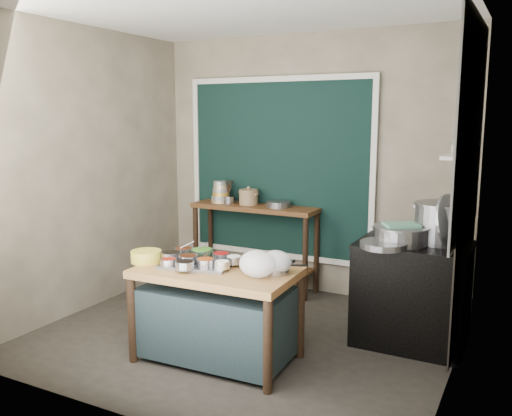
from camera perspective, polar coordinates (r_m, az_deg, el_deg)
The scene contains 31 objects.
floor at distance 4.96m, azimuth -1.44°, elevation -13.39°, with size 3.50×3.00×0.02m, color #28241F.
back_wall at distance 5.95m, azimuth 5.57°, elevation 4.49°, with size 3.50×0.02×2.80m, color gray.
left_wall at distance 5.66m, azimuth -17.33°, elevation 3.83°, with size 0.02×3.00×2.80m, color gray.
right_wall at distance 4.05m, azimuth 20.82°, elevation 1.50°, with size 0.02×3.00×2.80m, color gray.
ceiling at distance 4.65m, azimuth -1.59°, elevation 20.55°, with size 3.50×3.00×0.02m, color gray.
curtain_panel at distance 6.06m, azimuth 2.35°, elevation 4.14°, with size 2.10×0.02×1.90m, color black.
curtain_frame at distance 6.05m, azimuth 2.31°, elevation 4.13°, with size 2.22×0.03×2.02m, color beige, non-canonical shape.
tile_panel at distance 4.57m, azimuth 21.69°, elevation 7.97°, with size 0.02×1.70×1.70m, color #B2B2AA.
soot_patch at distance 4.82m, azimuth 21.03°, elevation -5.78°, with size 0.01×1.30×1.30m, color black.
wall_shelf at distance 4.89m, azimuth 20.66°, elevation 5.16°, with size 0.22×0.70×0.03m, color beige.
prep_table at distance 4.39m, azimuth -4.13°, elevation -11.13°, with size 1.25×0.72×0.75m, color olive.
back_counter at distance 6.13m, azimuth -0.16°, elevation -4.10°, with size 1.45×0.40×0.95m, color #533317.
stove_block at distance 4.86m, azimuth 16.08°, elevation -8.78°, with size 0.90×0.68×0.85m, color black.
stove_top at distance 4.74m, azimuth 16.32°, elevation -3.73°, with size 0.92×0.69×0.03m, color black.
condiment_tray at distance 4.38m, azimuth -6.21°, elevation -5.89°, with size 0.55×0.39×0.02m, color gray.
condiment_bowls at distance 4.38m, azimuth -6.32°, elevation -5.26°, with size 0.65×0.50×0.07m.
yellow_basin at distance 4.53m, azimuth -11.48°, elevation -5.02°, with size 0.25×0.25×0.10m, color gold.
saucepan at distance 4.13m, azimuth 2.23°, elevation -6.15°, with size 0.21×0.21×0.11m, color gray, non-canonical shape.
plastic_bag_a at distance 4.02m, azimuth 0.11°, elevation -5.91°, with size 0.27×0.23×0.21m, color white.
plastic_bag_b at distance 4.11m, azimuth 2.13°, elevation -5.71°, with size 0.24×0.21×0.18m, color white.
bowl_stack at distance 6.22m, azimuth -3.74°, elevation 1.56°, with size 0.22×0.22×0.25m.
utensil_cup at distance 6.16m, azimuth -2.87°, elevation 0.86°, with size 0.14×0.14×0.08m, color gray.
ceramic_crock at distance 6.07m, azimuth -0.79°, elevation 1.07°, with size 0.23×0.23×0.15m, color olive, non-canonical shape.
wide_bowl at distance 5.90m, azimuth 2.39°, elevation 0.40°, with size 0.26×0.26×0.07m, color gray.
stock_pot at distance 4.77m, azimuth 18.76°, elevation -1.50°, with size 0.44×0.44×0.34m, color gray, non-canonical shape.
pot_lid at distance 4.62m, azimuth 19.69°, elevation -1.32°, with size 0.44×0.44×0.02m, color gray.
steamer at distance 4.66m, azimuth 15.01°, elevation -2.77°, with size 0.47×0.47×0.15m, color gray, non-canonical shape.
green_cloth at distance 4.64m, azimuth 15.05°, elevation -1.73°, with size 0.27×0.21×0.02m, color #5CA489.
shallow_pan at distance 4.50m, azimuth 13.28°, elevation -3.80°, with size 0.38×0.38×0.05m, color gray.
shelf_bowl_stack at distance 4.86m, azimuth 20.68°, elevation 5.95°, with size 0.14×0.14×0.12m.
shelf_bowl_green at distance 5.07m, azimuth 20.94°, elevation 5.72°, with size 0.13×0.13×0.05m, color gray.
Camera 1 is at (2.22, -3.99, 1.93)m, focal length 38.00 mm.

